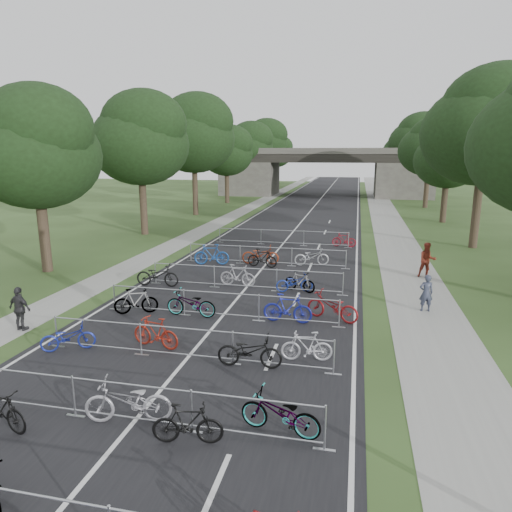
{
  "coord_description": "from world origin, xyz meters",
  "views": [
    {
      "loc": [
        5.04,
        -5.35,
        6.4
      ],
      "look_at": [
        -0.0,
        17.44,
        1.1
      ],
      "focal_mm": 32.0,
      "sensor_mm": 36.0,
      "label": 1
    }
  ],
  "objects": [
    {
      "name": "road",
      "position": [
        0.0,
        50.0,
        0.01
      ],
      "size": [
        11.0,
        140.0,
        0.01
      ],
      "primitive_type": "cube",
      "color": "black",
      "rests_on": "ground"
    },
    {
      "name": "sidewalk_right",
      "position": [
        8.0,
        50.0,
        0.01
      ],
      "size": [
        3.0,
        140.0,
        0.01
      ],
      "primitive_type": "cube",
      "color": "gray",
      "rests_on": "ground"
    },
    {
      "name": "sidewalk_left",
      "position": [
        -7.5,
        50.0,
        0.01
      ],
      "size": [
        2.0,
        140.0,
        0.01
      ],
      "primitive_type": "cube",
      "color": "gray",
      "rests_on": "ground"
    },
    {
      "name": "lane_markings",
      "position": [
        0.0,
        50.0,
        0.0
      ],
      "size": [
        0.12,
        140.0,
        0.0
      ],
      "primitive_type": "cube",
      "color": "silver",
      "rests_on": "ground"
    },
    {
      "name": "overpass_bridge",
      "position": [
        0.0,
        65.0,
        3.53
      ],
      "size": [
        31.0,
        8.0,
        7.05
      ],
      "color": "#484440",
      "rests_on": "ground"
    },
    {
      "name": "tree_left_0",
      "position": [
        -11.39,
        15.93,
        6.49
      ],
      "size": [
        6.72,
        6.72,
        10.25
      ],
      "color": "#33261C",
      "rests_on": "ground"
    },
    {
      "name": "tree_left_1",
      "position": [
        -11.39,
        27.93,
        7.3
      ],
      "size": [
        7.56,
        7.56,
        11.53
      ],
      "color": "#33261C",
      "rests_on": "ground"
    },
    {
      "name": "tree_right_1",
      "position": [
        13.11,
        27.93,
        7.9
      ],
      "size": [
        8.18,
        8.18,
        12.47
      ],
      "color": "#33261C",
      "rests_on": "ground"
    },
    {
      "name": "tree_left_2",
      "position": [
        -11.39,
        39.93,
        8.12
      ],
      "size": [
        8.4,
        8.4,
        12.81
      ],
      "color": "#33261C",
      "rests_on": "ground"
    },
    {
      "name": "tree_right_2",
      "position": [
        13.11,
        39.93,
        5.95
      ],
      "size": [
        6.16,
        6.16,
        9.39
      ],
      "color": "#33261C",
      "rests_on": "ground"
    },
    {
      "name": "tree_left_3",
      "position": [
        -11.39,
        51.93,
        6.49
      ],
      "size": [
        6.72,
        6.72,
        10.25
      ],
      "color": "#33261C",
      "rests_on": "ground"
    },
    {
      "name": "tree_right_3",
      "position": [
        13.11,
        51.93,
        6.92
      ],
      "size": [
        7.17,
        7.17,
        10.93
      ],
      "color": "#33261C",
      "rests_on": "ground"
    },
    {
      "name": "tree_left_4",
      "position": [
        -11.39,
        63.93,
        7.3
      ],
      "size": [
        7.56,
        7.56,
        11.53
      ],
      "color": "#33261C",
      "rests_on": "ground"
    },
    {
      "name": "tree_right_4",
      "position": [
        13.11,
        63.93,
        7.9
      ],
      "size": [
        8.18,
        8.18,
        12.47
      ],
      "color": "#33261C",
      "rests_on": "ground"
    },
    {
      "name": "tree_left_5",
      "position": [
        -11.39,
        75.93,
        8.12
      ],
      "size": [
        8.4,
        8.4,
        12.81
      ],
      "color": "#33261C",
      "rests_on": "ground"
    },
    {
      "name": "tree_right_5",
      "position": [
        13.11,
        75.93,
        5.95
      ],
      "size": [
        6.16,
        6.16,
        9.39
      ],
      "color": "#33261C",
      "rests_on": "ground"
    },
    {
      "name": "tree_left_6",
      "position": [
        -11.39,
        87.93,
        6.49
      ],
      "size": [
        6.72,
        6.72,
        10.25
      ],
      "color": "#33261C",
      "rests_on": "ground"
    },
    {
      "name": "tree_right_6",
      "position": [
        13.11,
        87.93,
        6.92
      ],
      "size": [
        7.17,
        7.17,
        10.93
      ],
      "color": "#33261C",
      "rests_on": "ground"
    },
    {
      "name": "barrier_row_1",
      "position": [
        0.0,
        3.6,
        0.55
      ],
      "size": [
        9.7,
        0.08,
        1.1
      ],
      "color": "#A7A9AF",
      "rests_on": "ground"
    },
    {
      "name": "barrier_row_2",
      "position": [
        0.0,
        7.2,
        0.55
      ],
      "size": [
        9.7,
        0.08,
        1.1
      ],
      "color": "#A7A9AF",
      "rests_on": "ground"
    },
    {
      "name": "barrier_row_3",
      "position": [
        0.0,
        11.0,
        0.55
      ],
      "size": [
        9.7,
        0.08,
        1.1
      ],
      "color": "#A7A9AF",
      "rests_on": "ground"
    },
    {
      "name": "barrier_row_4",
      "position": [
        0.0,
        15.0,
        0.55
      ],
      "size": [
        9.7,
        0.08,
        1.1
      ],
      "color": "#A7A9AF",
      "rests_on": "ground"
    },
    {
      "name": "barrier_row_5",
      "position": [
        0.0,
        20.0,
        0.55
      ],
      "size": [
        9.7,
        0.08,
        1.1
      ],
      "color": "#A7A9AF",
      "rests_on": "ground"
    },
    {
      "name": "barrier_row_6",
      "position": [
        0.0,
        26.0,
        0.55
      ],
      "size": [
        9.7,
        0.08,
        1.1
      ],
      "color": "#A7A9AF",
      "rests_on": "ground"
    },
    {
      "name": "bike_4",
      "position": [
        -2.91,
        2.74,
        0.52
      ],
      "size": [
        1.78,
        0.84,
        1.03
      ],
      "primitive_type": "imported",
      "rotation": [
        0.0,
        0.0,
        1.35
      ],
      "color": "black",
      "rests_on": "ground"
    },
    {
      "name": "bike_5",
      "position": [
        -0.11,
        3.65,
        0.55
      ],
      "size": [
        2.22,
        1.22,
        1.1
      ],
      "primitive_type": "imported",
      "rotation": [
        0.0,
        0.0,
        4.96
      ],
      "color": "#A2A0A8",
      "rests_on": "ground"
    },
    {
      "name": "bike_6",
      "position": [
        1.59,
        3.19,
        0.49
      ],
      "size": [
        1.68,
        0.74,
        0.97
      ],
      "primitive_type": "imported",
      "rotation": [
        0.0,
        0.0,
        1.75
      ],
      "color": "black",
      "rests_on": "ground"
    },
    {
      "name": "bike_7",
      "position": [
        3.54,
        3.99,
        0.51
      ],
      "size": [
        2.05,
        1.02,
        1.03
      ],
      "primitive_type": "imported",
      "rotation": [
        0.0,
        0.0,
        4.53
      ],
      "color": "#A7A9AF",
      "rests_on": "ground"
    },
    {
      "name": "bike_8",
      "position": [
        -4.05,
        7.02,
        0.46
      ],
      "size": [
        1.81,
        1.36,
        0.91
      ],
      "primitive_type": "imported",
      "rotation": [
        0.0,
        0.0,
        2.07
      ],
      "color": "navy",
      "rests_on": "ground"
    },
    {
      "name": "bike_9",
      "position": [
        -1.32,
        7.85,
        0.54
      ],
      "size": [
        1.85,
        0.86,
        1.07
      ],
      "primitive_type": "imported",
      "rotation": [
        0.0,
        0.0,
        4.51
      ],
      "color": "maroon",
      "rests_on": "ground"
    },
    {
      "name": "bike_10",
      "position": [
        2.08,
        7.13,
        0.52
      ],
      "size": [
        2.03,
        0.8,
        1.05
      ],
      "primitive_type": "imported",
      "rotation": [
        0.0,
        0.0,
        1.63
      ],
      "color": "black",
      "rests_on": "ground"
    },
    {
      "name": "bike_11",
      "position": [
        3.72,
        7.94,
        0.49
      ],
      "size": [
        1.67,
        0.7,
        0.97
      ],
      "primitive_type": "imported",
      "rotation": [
        0.0,
        0.0,
        4.87
      ],
      "color": "silver",
      "rests_on": "ground"
    },
    {
      "name": "bike_12",
      "position": [
        -3.5,
        10.75,
        0.53
      ],
      "size": [
        1.81,
        1.14,
        1.06
      ],
      "primitive_type": "imported",
      "rotation": [
        0.0,
        0.0,
        1.97
      ],
      "color": "#A7A9AF",
      "rests_on": "ground"
    },
    {
      "name": "bike_13",
      "position": [
        -1.21,
        10.92,
        0.54
      ],
      "size": [
        2.08,
        0.8,
        1.08
      ],
      "primitive_type": "imported",
      "rotation": [
        0.0,
        0.0,
        4.67
      ],
      "color": "#A7A9AF",
      "rests_on": "ground"
    },
    {
      "name": "bike_14",
      "position": [
        2.64,
        11.1,
        0.57
      ],
      "size": [
        1.92,
        0.58,
        1.15
      ],
      "primitive_type": "imported",
      "rotation": [
        0.0,
        0.0,
        1.55
      ],
      "color": "navy",
      "rests_on": "ground"
    },
    {
      "name": "bike_15",
      "position": [
        4.3,
        11.71,
        0.56
      ],
      "size": [
        2.27,
        1.48,
        1.13
      ],
      "primitive_type": "imported",
      "rotation": [
        0.0,
        0.0,
        4.33
      ],
      "color": "maroon",
      "rests_on": "ground"
    },
    {
      "name": "bike_16",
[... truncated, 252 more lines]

